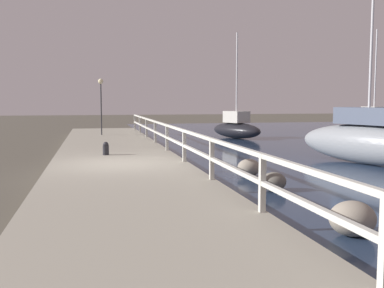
% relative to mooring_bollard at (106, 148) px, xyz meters
% --- Properties ---
extents(ground_plane, '(120.00, 120.00, 0.00)m').
position_rel_mooring_bollard_xyz_m(ground_plane, '(0.34, -2.28, -0.57)').
color(ground_plane, '#4C473D').
extents(dock_walkway, '(4.14, 36.00, 0.34)m').
position_rel_mooring_bollard_xyz_m(dock_walkway, '(0.34, -2.28, -0.40)').
color(dock_walkway, gray).
rests_on(dock_walkway, ground).
extents(railing, '(0.10, 32.50, 0.99)m').
position_rel_mooring_bollard_xyz_m(railing, '(2.31, -2.28, 0.45)').
color(railing, beige).
rests_on(railing, dock_walkway).
extents(boulder_far_strip, '(0.62, 0.56, 0.46)m').
position_rel_mooring_bollard_xyz_m(boulder_far_strip, '(3.89, -5.54, -0.34)').
color(boulder_far_strip, '#666056').
rests_on(boulder_far_strip, ground).
extents(boulder_near_dock, '(0.77, 0.70, 0.58)m').
position_rel_mooring_bollard_xyz_m(boulder_near_dock, '(3.67, -9.29, -0.28)').
color(boulder_near_dock, gray).
rests_on(boulder_near_dock, ground).
extents(boulder_downstream, '(0.69, 0.62, 0.51)m').
position_rel_mooring_bollard_xyz_m(boulder_downstream, '(4.02, -3.36, -0.31)').
color(boulder_downstream, gray).
rests_on(boulder_downstream, ground).
extents(mooring_bollard, '(0.21, 0.21, 0.46)m').
position_rel_mooring_bollard_xyz_m(mooring_bollard, '(0.00, 0.00, 0.00)').
color(mooring_bollard, black).
rests_on(mooring_bollard, dock_walkway).
extents(dock_lamp, '(0.29, 0.29, 3.09)m').
position_rel_mooring_bollard_xyz_m(dock_lamp, '(0.06, 9.55, 2.14)').
color(dock_lamp, '#2D2D33').
rests_on(dock_lamp, dock_walkway).
extents(sailboat_blue, '(1.55, 4.36, 6.77)m').
position_rel_mooring_bollard_xyz_m(sailboat_blue, '(17.48, 10.21, 0.21)').
color(sailboat_blue, '#2D4C9E').
rests_on(sailboat_blue, water_surface).
extents(sailboat_gray, '(3.13, 5.97, 7.69)m').
position_rel_mooring_bollard_xyz_m(sailboat_gray, '(8.93, -1.87, 0.25)').
color(sailboat_gray, gray).
rests_on(sailboat_gray, water_surface).
extents(sailboat_black, '(2.78, 4.24, 6.19)m').
position_rel_mooring_bollard_xyz_m(sailboat_black, '(7.93, 9.69, 0.04)').
color(sailboat_black, black).
rests_on(sailboat_black, water_surface).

